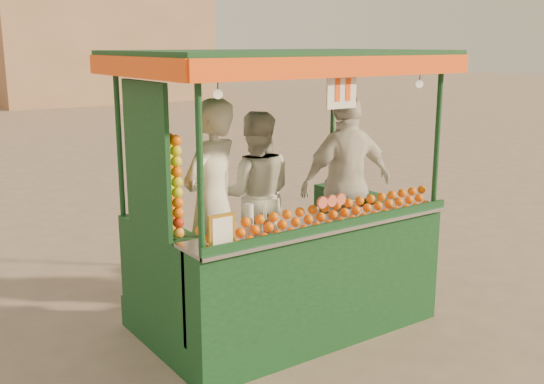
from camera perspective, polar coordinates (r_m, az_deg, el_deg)
ground at (r=5.92m, az=1.20°, el=-11.47°), size 90.00×90.00×0.00m
building_right at (r=30.12m, az=-15.61°, el=12.70°), size 9.00×6.00×5.00m
juice_cart at (r=5.52m, az=0.94°, el=-4.60°), size 2.65×1.72×2.41m
vendor_left at (r=5.45m, az=-5.42°, el=-0.85°), size 0.75×0.64×1.75m
vendor_middle at (r=6.04m, az=-1.50°, el=-0.23°), size 0.96×0.90×1.58m
vendor_right at (r=6.15m, az=6.66°, el=0.72°), size 1.05×0.50×1.74m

